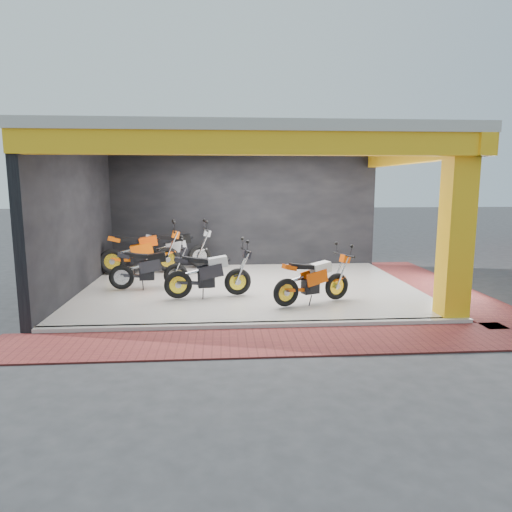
{
  "coord_description": "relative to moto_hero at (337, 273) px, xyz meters",
  "views": [
    {
      "loc": [
        -0.66,
        -9.02,
        2.62
      ],
      "look_at": [
        0.14,
        1.7,
        0.9
      ],
      "focal_mm": 32.0,
      "sensor_mm": 36.0,
      "label": 1
    }
  ],
  "objects": [
    {
      "name": "header_beam_front",
      "position": [
        -1.8,
        -1.46,
        2.6
      ],
      "size": [
        8.4,
        0.3,
        0.4
      ],
      "primitive_type": "cube",
      "color": "yellow",
      "rests_on": "corner_column"
    },
    {
      "name": "paver_front",
      "position": [
        -1.8,
        -2.26,
        -0.68
      ],
      "size": [
        9.0,
        1.4,
        0.03
      ],
      "primitive_type": "cube",
      "color": "maroon",
      "rests_on": "ground"
    },
    {
      "name": "moto_row_a",
      "position": [
        -2.12,
        0.56,
        0.03
      ],
      "size": [
        2.14,
        1.08,
        1.25
      ],
      "primitive_type": null,
      "rotation": [
        0.0,
        0.0,
        0.16
      ],
      "color": "black",
      "rests_on": "showroom_floor"
    },
    {
      "name": "moto_row_d",
      "position": [
        -3.14,
        4.04,
        0.1
      ],
      "size": [
        2.38,
        1.18,
        1.39
      ],
      "primitive_type": null,
      "rotation": [
        0.0,
        0.0,
        0.15
      ],
      "color": "#A2A5AA",
      "rests_on": "showroom_floor"
    },
    {
      "name": "moto_hero",
      "position": [
        0.0,
        0.0,
        0.0
      ],
      "size": [
        2.08,
        1.41,
        1.2
      ],
      "primitive_type": null,
      "rotation": [
        0.0,
        0.0,
        0.39
      ],
      "color": "#E24F09",
      "rests_on": "showroom_floor"
    },
    {
      "name": "back_wall",
      "position": [
        -1.8,
        4.64,
        1.05
      ],
      "size": [
        8.2,
        0.2,
        3.5
      ],
      "primitive_type": "cube",
      "color": "black",
      "rests_on": "ground"
    },
    {
      "name": "showroom_floor",
      "position": [
        -1.8,
        1.54,
        -0.65
      ],
      "size": [
        8.0,
        6.0,
        0.1
      ],
      "primitive_type": "cube",
      "color": "silver",
      "rests_on": "ground"
    },
    {
      "name": "paver_right",
      "position": [
        3.0,
        1.54,
        -0.68
      ],
      "size": [
        1.4,
        7.0,
        0.03
      ],
      "primitive_type": "cube",
      "color": "maroon",
      "rests_on": "ground"
    },
    {
      "name": "showroom_ceiling",
      "position": [
        -1.8,
        1.54,
        2.9
      ],
      "size": [
        8.4,
        6.4,
        0.2
      ],
      "primitive_type": "cube",
      "color": "beige",
      "rests_on": "corner_column"
    },
    {
      "name": "floor_kerb",
      "position": [
        -1.8,
        -1.48,
        -0.65
      ],
      "size": [
        8.0,
        0.2,
        0.1
      ],
      "primitive_type": "cube",
      "color": "silver",
      "rests_on": "ground"
    },
    {
      "name": "header_beam_right",
      "position": [
        2.2,
        1.54,
        2.6
      ],
      "size": [
        0.3,
        6.4,
        0.4
      ],
      "primitive_type": "cube",
      "color": "yellow",
      "rests_on": "corner_column"
    },
    {
      "name": "corner_column",
      "position": [
        1.95,
        -1.21,
        1.05
      ],
      "size": [
        0.5,
        0.5,
        3.5
      ],
      "primitive_type": "cube",
      "color": "yellow",
      "rests_on": "ground"
    },
    {
      "name": "moto_row_c",
      "position": [
        -4.01,
        3.45,
        0.12
      ],
      "size": [
        2.44,
        1.18,
        1.43
      ],
      "primitive_type": null,
      "rotation": [
        0.0,
        0.0,
        0.14
      ],
      "color": "#FB5F0A",
      "rests_on": "showroom_floor"
    },
    {
      "name": "left_wall",
      "position": [
        -5.9,
        1.54,
        1.05
      ],
      "size": [
        0.2,
        6.2,
        3.5
      ],
      "primitive_type": "cube",
      "color": "black",
      "rests_on": "ground"
    },
    {
      "name": "ground",
      "position": [
        -1.8,
        -0.46,
        -0.7
      ],
      "size": [
        80.0,
        80.0,
        0.0
      ],
      "primitive_type": "plane",
      "color": "#2D2D30",
      "rests_on": "ground"
    },
    {
      "name": "moto_row_b",
      "position": [
        -3.59,
        1.44,
        0.0
      ],
      "size": [
        2.02,
        0.9,
        1.2
      ],
      "primitive_type": null,
      "rotation": [
        0.0,
        0.0,
        0.09
      ],
      "color": "black",
      "rests_on": "showroom_floor"
    }
  ]
}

